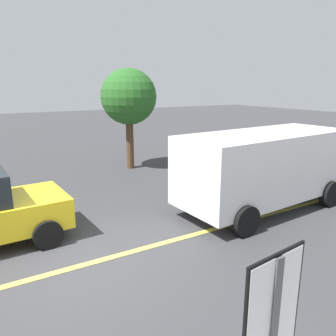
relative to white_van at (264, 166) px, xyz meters
name	(u,v)px	position (x,y,z in m)	size (l,w,h in m)	color
ground_plane	(70,269)	(-5.63, -0.47, -1.27)	(80.00, 80.00, 0.00)	#38383A
lane_marking_centre	(196,234)	(-2.63, -0.47, -1.26)	(28.00, 0.16, 0.01)	#E0D14C
white_van	(264,166)	(0.00, 0.00, 0.00)	(5.31, 2.50, 2.20)	white
car_blue_mid_road	(328,147)	(6.57, 2.42, -0.46)	(4.16, 2.16, 1.60)	#2D479E
tree_left_verge	(129,97)	(-1.25, 6.31, 1.70)	(2.28, 2.28, 4.15)	#513823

